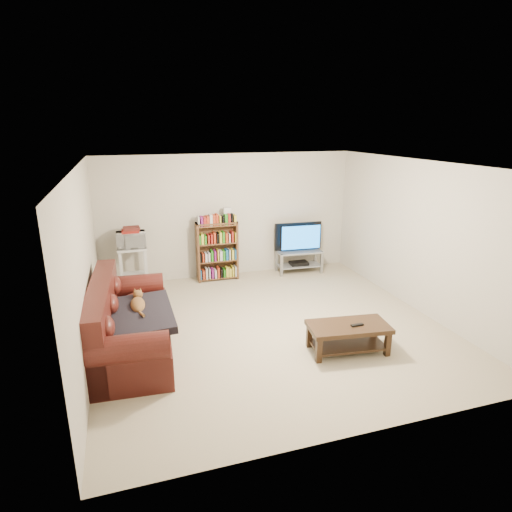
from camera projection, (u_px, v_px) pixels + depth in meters
name	position (u px, v px, depth m)	size (l,w,h in m)	color
floor	(270.00, 326.00, 6.45)	(5.00, 5.00, 0.00)	#C5B693
ceiling	(272.00, 164.00, 5.75)	(5.00, 5.00, 0.00)	white
wall_back	(229.00, 216.00, 8.38)	(5.00, 5.00, 0.00)	beige
wall_front	(364.00, 324.00, 3.82)	(5.00, 5.00, 0.00)	beige
wall_left	(84.00, 266.00, 5.38)	(5.00, 5.00, 0.00)	beige
wall_right	(419.00, 237.00, 6.82)	(5.00, 5.00, 0.00)	beige
sofa	(125.00, 327.00, 5.67)	(1.11, 2.30, 0.96)	#461612
blanket	(138.00, 315.00, 5.51)	(0.87, 1.12, 0.10)	black
cat	(138.00, 305.00, 5.68)	(0.24, 0.61, 0.18)	brown
coffee_table	(348.00, 333.00, 5.67)	(1.12, 0.66, 0.39)	black
remote	(357.00, 325.00, 5.60)	(0.17, 0.05, 0.02)	black
tv_stand	(299.00, 258.00, 8.74)	(0.94, 0.47, 0.46)	#999EA3
television	(300.00, 237.00, 8.62)	(0.98, 0.13, 0.57)	black
dvd_player	(299.00, 263.00, 8.78)	(0.37, 0.26, 0.06)	black
bookshelf	(217.00, 250.00, 8.25)	(0.80, 0.25, 1.15)	brown
shelf_clutter	(221.00, 216.00, 8.09)	(0.58, 0.18, 0.28)	silver
microwave_stand	(133.00, 263.00, 7.72)	(0.51, 0.37, 0.81)	silver
microwave	(131.00, 240.00, 7.59)	(0.50, 0.34, 0.28)	silver
game_boxes	(130.00, 231.00, 7.54)	(0.30, 0.26, 0.05)	maroon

